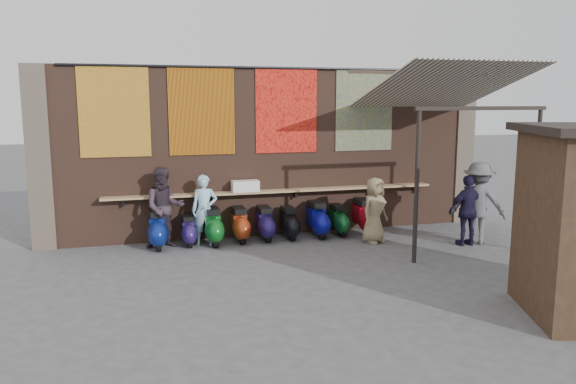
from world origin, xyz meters
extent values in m
plane|color=#474749|center=(0.00, 0.00, 0.00)|extent=(70.00, 70.00, 0.00)
cube|color=brown|center=(0.00, 2.70, 2.00)|extent=(10.00, 0.40, 4.00)
cube|color=#4C4238|center=(-5.20, 2.70, 2.00)|extent=(0.50, 0.50, 4.00)
cube|color=#4C4238|center=(5.20, 2.70, 2.00)|extent=(0.50, 0.50, 4.00)
cube|color=#9E7A51|center=(0.00, 2.33, 1.10)|extent=(8.00, 0.32, 0.05)
cube|color=white|center=(-0.75, 2.30, 1.26)|extent=(0.63, 0.30, 0.26)
cube|color=maroon|center=(-3.60, 2.48, 3.00)|extent=(1.50, 0.02, 2.00)
cube|color=orange|center=(-1.70, 2.48, 3.00)|extent=(1.50, 0.02, 2.00)
cube|color=red|center=(0.30, 2.48, 3.00)|extent=(1.50, 0.02, 2.00)
cube|color=navy|center=(2.30, 2.48, 3.00)|extent=(1.50, 0.02, 2.00)
cylinder|color=black|center=(0.00, 2.47, 3.98)|extent=(9.50, 0.06, 0.06)
imported|color=#98C9DD|center=(-1.76, 2.00, 0.80)|extent=(0.64, 0.47, 1.60)
imported|color=#332831|center=(-2.64, 2.00, 0.90)|extent=(0.88, 0.70, 1.80)
imported|color=#1A1632|center=(3.92, 0.32, 0.80)|extent=(0.94, 0.41, 1.59)
imported|color=#5C5D61|center=(4.24, 0.41, 0.94)|extent=(1.38, 1.31, 1.87)
imported|color=#887556|center=(2.00, 1.11, 0.76)|extent=(0.87, 0.76, 1.51)
cube|color=beige|center=(3.50, 0.90, 3.55)|extent=(3.20, 3.28, 0.97)
cube|color=#33261C|center=(3.50, 2.49, 3.95)|extent=(3.30, 0.08, 0.12)
cube|color=black|center=(3.50, -0.60, 3.08)|extent=(3.00, 0.08, 0.08)
cylinder|color=black|center=(2.10, -0.60, 1.55)|extent=(0.09, 0.09, 3.10)
cylinder|color=black|center=(4.90, -0.60, 1.55)|extent=(0.09, 0.09, 3.10)
camera|label=1|loc=(-3.37, -10.42, 3.25)|focal=35.00mm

